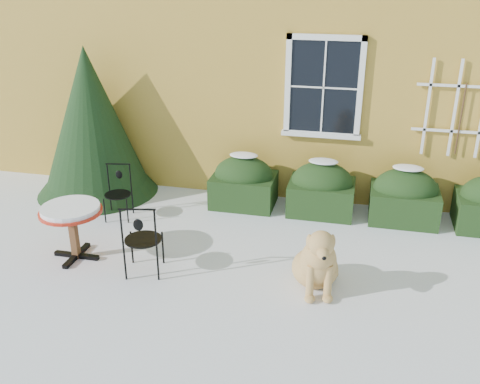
% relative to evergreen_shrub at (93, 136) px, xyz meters
% --- Properties ---
extents(ground, '(80.00, 80.00, 0.00)m').
position_rel_evergreen_shrub_xyz_m(ground, '(2.97, -2.51, -1.03)').
color(ground, white).
rests_on(ground, ground).
extents(hedge_row, '(4.95, 0.80, 0.91)m').
position_rel_evergreen_shrub_xyz_m(hedge_row, '(4.62, 0.04, -0.63)').
color(hedge_row, black).
rests_on(hedge_row, ground).
extents(evergreen_shrub, '(2.12, 2.12, 2.57)m').
position_rel_evergreen_shrub_xyz_m(evergreen_shrub, '(0.00, 0.00, 0.00)').
color(evergreen_shrub, black).
rests_on(evergreen_shrub, ground).
extents(bistro_table, '(0.85, 0.85, 0.78)m').
position_rel_evergreen_shrub_xyz_m(bistro_table, '(0.80, -2.24, -0.38)').
color(bistro_table, black).
rests_on(bistro_table, ground).
extents(patio_chair_near, '(0.54, 0.53, 1.02)m').
position_rel_evergreen_shrub_xyz_m(patio_chair_near, '(1.88, -2.40, -0.52)').
color(patio_chair_near, black).
rests_on(patio_chair_near, ground).
extents(patio_chair_far, '(0.45, 0.45, 0.87)m').
position_rel_evergreen_shrub_xyz_m(patio_chair_far, '(0.83, -0.89, -0.60)').
color(patio_chair_far, black).
rests_on(patio_chair_far, ground).
extents(dog, '(0.72, 1.05, 0.94)m').
position_rel_evergreen_shrub_xyz_m(dog, '(4.13, -2.27, -0.66)').
color(dog, tan).
rests_on(dog, ground).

